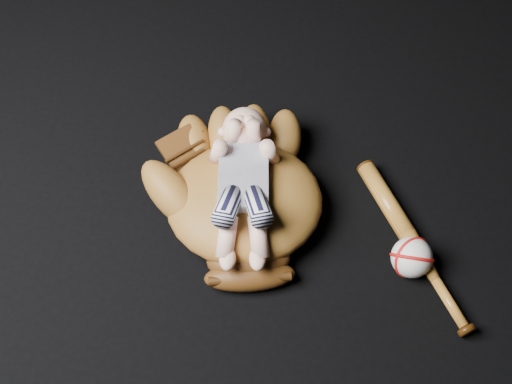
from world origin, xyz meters
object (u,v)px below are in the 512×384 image
at_px(baseball_glove, 244,197).
at_px(newborn_baby, 243,187).
at_px(baseball_bat, 413,244).
at_px(baseball, 412,257).

relative_size(baseball_glove, newborn_baby, 1.29).
height_order(baseball_glove, baseball_bat, baseball_glove).
bearing_deg(newborn_baby, baseball_bat, -11.53).
distance_m(baseball_bat, baseball, 0.05).
bearing_deg(baseball, baseball_glove, 169.52).
distance_m(baseball_glove, baseball_bat, 0.36).
bearing_deg(baseball_bat, baseball, -97.75).
height_order(baseball_bat, baseball, baseball).
height_order(newborn_baby, baseball_bat, newborn_baby).
relative_size(newborn_baby, baseball_bat, 0.84).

